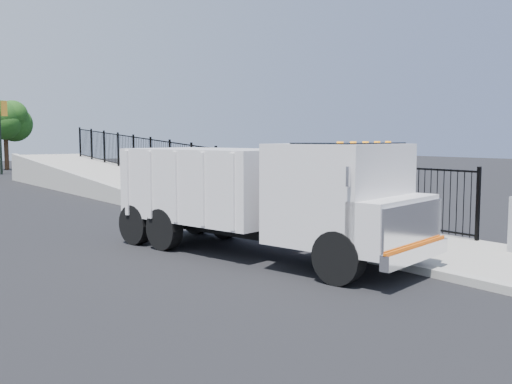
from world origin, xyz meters
TOP-DOWN VIEW (x-y plane):
  - ground at (0.00, 0.00)m, footprint 120.00×120.00m
  - sidewalk at (1.93, -2.00)m, footprint 3.55×12.00m
  - curb at (0.00, -2.00)m, footprint 0.30×12.00m
  - ramp at (2.12, 16.00)m, footprint 3.95×24.06m
  - iron_fence at (3.55, 12.00)m, footprint 0.10×28.00m
  - truck at (-1.46, 0.14)m, footprint 3.96×7.97m
  - worker at (1.04, -0.37)m, footprint 0.64×0.81m
  - debris at (1.11, 1.87)m, footprint 0.31×0.31m
  - tree_1 at (2.47, 40.42)m, footprint 2.74×2.74m

SIDE VIEW (x-z plane):
  - ground at x=0.00m, z-range 0.00..0.00m
  - ramp at x=2.12m, z-range -1.60..1.60m
  - sidewalk at x=1.93m, z-range 0.00..0.12m
  - curb at x=0.00m, z-range 0.00..0.16m
  - debris at x=1.11m, z-range 0.12..0.20m
  - iron_fence at x=3.55m, z-range 0.00..1.80m
  - worker at x=1.04m, z-range 0.12..2.05m
  - truck at x=-1.46m, z-range 0.16..2.78m
  - tree_1 at x=2.47m, z-range 1.27..6.64m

